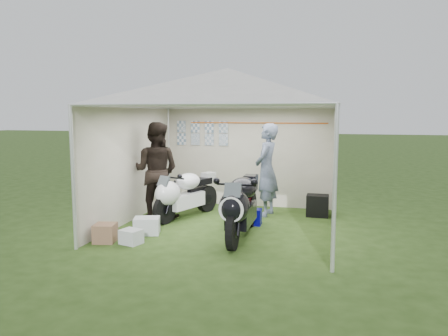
{
  "coord_description": "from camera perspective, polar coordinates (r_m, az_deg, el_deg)",
  "views": [
    {
      "loc": [
        2.03,
        -7.97,
        2.17
      ],
      "look_at": [
        -0.16,
        0.35,
        1.09
      ],
      "focal_mm": 35.0,
      "sensor_mm": 36.0,
      "label": 1
    }
  ],
  "objects": [
    {
      "name": "ground",
      "position": [
        8.5,
        0.43,
        -7.62
      ],
      "size": [
        80.0,
        80.0,
        0.0
      ],
      "primitive_type": "plane",
      "color": "#243C12",
      "rests_on": "ground"
    },
    {
      "name": "canopy_tent",
      "position": [
        8.26,
        0.51,
        9.97
      ],
      "size": [
        5.66,
        5.66,
        3.0
      ],
      "color": "silver",
      "rests_on": "ground"
    },
    {
      "name": "motorcycle_white",
      "position": [
        9.06,
        -5.31,
        -3.27
      ],
      "size": [
        0.92,
        1.87,
        0.96
      ],
      "rotation": [
        0.0,
        0.0,
        -0.35
      ],
      "color": "black",
      "rests_on": "ground"
    },
    {
      "name": "motorcycle_black",
      "position": [
        7.55,
        2.21,
        -4.79
      ],
      "size": [
        0.53,
        2.21,
        1.09
      ],
      "rotation": [
        0.0,
        0.0,
        0.02
      ],
      "color": "black",
      "rests_on": "ground"
    },
    {
      "name": "paddock_stand",
      "position": [
        8.61,
        3.5,
        -6.37
      ],
      "size": [
        0.42,
        0.27,
        0.31
      ],
      "primitive_type": "cube",
      "rotation": [
        0.0,
        0.0,
        0.02
      ],
      "color": "#0B08A9",
      "rests_on": "ground"
    },
    {
      "name": "person_dark_jacket",
      "position": [
        9.08,
        -8.86,
        -0.35
      ],
      "size": [
        0.99,
        0.78,
        1.99
      ],
      "primitive_type": "imported",
      "rotation": [
        0.0,
        0.0,
        3.17
      ],
      "color": "black",
      "rests_on": "ground"
    },
    {
      "name": "person_blue_jacket",
      "position": [
        9.28,
        5.58,
        -0.24
      ],
      "size": [
        0.57,
        0.78,
        1.96
      ],
      "primitive_type": "imported",
      "rotation": [
        0.0,
        0.0,
        -1.72
      ],
      "color": "slate",
      "rests_on": "ground"
    },
    {
      "name": "equipment_box",
      "position": [
        9.48,
        12.11,
        -4.82
      ],
      "size": [
        0.46,
        0.37,
        0.46
      ],
      "primitive_type": "cube",
      "rotation": [
        0.0,
        0.0,
        0.0
      ],
      "color": "black",
      "rests_on": "ground"
    },
    {
      "name": "crate_0",
      "position": [
        8.07,
        -10.04,
        -7.44
      ],
      "size": [
        0.54,
        0.47,
        0.3
      ],
      "primitive_type": "cube",
      "rotation": [
        0.0,
        0.0,
        0.31
      ],
      "color": "silver",
      "rests_on": "ground"
    },
    {
      "name": "crate_1",
      "position": [
        7.74,
        -15.26,
        -8.18
      ],
      "size": [
        0.41,
        0.41,
        0.31
      ],
      "primitive_type": "cube",
      "rotation": [
        0.0,
        0.0,
        0.2
      ],
      "color": "brown",
      "rests_on": "ground"
    },
    {
      "name": "crate_2",
      "position": [
        7.54,
        -12.04,
        -8.77
      ],
      "size": [
        0.39,
        0.36,
        0.24
      ],
      "primitive_type": "cube",
      "rotation": [
        0.0,
        0.0,
        -0.28
      ],
      "color": "silver",
      "rests_on": "ground"
    }
  ]
}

